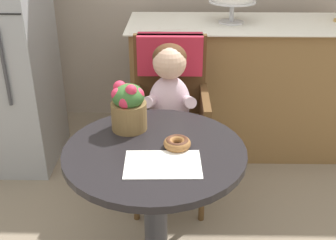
{
  "coord_description": "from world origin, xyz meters",
  "views": [
    {
      "loc": [
        0.08,
        -1.4,
        1.55
      ],
      "look_at": [
        0.05,
        0.15,
        0.77
      ],
      "focal_mm": 44.46,
      "sensor_mm": 36.0,
      "label": 1
    }
  ],
  "objects_px": {
    "cafe_table": "(155,193)",
    "donut_front": "(177,143)",
    "seated_child": "(169,100)",
    "flower_vase": "(128,105)",
    "wicker_chair": "(170,95)"
  },
  "relations": [
    {
      "from": "cafe_table",
      "to": "donut_front",
      "type": "xyz_separation_m",
      "value": [
        0.09,
        0.01,
        0.23
      ]
    },
    {
      "from": "seated_child",
      "to": "donut_front",
      "type": "distance_m",
      "value": 0.56
    },
    {
      "from": "flower_vase",
      "to": "cafe_table",
      "type": "bearing_deg",
      "value": -55.23
    },
    {
      "from": "wicker_chair",
      "to": "flower_vase",
      "type": "height_order",
      "value": "wicker_chair"
    },
    {
      "from": "seated_child",
      "to": "donut_front",
      "type": "height_order",
      "value": "seated_child"
    },
    {
      "from": "wicker_chair",
      "to": "flower_vase",
      "type": "distance_m",
      "value": 0.61
    },
    {
      "from": "cafe_table",
      "to": "seated_child",
      "type": "xyz_separation_m",
      "value": [
        0.05,
        0.56,
        0.17
      ]
    },
    {
      "from": "seated_child",
      "to": "donut_front",
      "type": "relative_size",
      "value": 6.76
    },
    {
      "from": "donut_front",
      "to": "flower_vase",
      "type": "bearing_deg",
      "value": 142.4
    },
    {
      "from": "wicker_chair",
      "to": "donut_front",
      "type": "height_order",
      "value": "wicker_chair"
    },
    {
      "from": "wicker_chair",
      "to": "donut_front",
      "type": "bearing_deg",
      "value": -82.41
    },
    {
      "from": "seated_child",
      "to": "cafe_table",
      "type": "bearing_deg",
      "value": -95.12
    },
    {
      "from": "seated_child",
      "to": "flower_vase",
      "type": "relative_size",
      "value": 3.42
    },
    {
      "from": "wicker_chair",
      "to": "donut_front",
      "type": "relative_size",
      "value": 8.88
    },
    {
      "from": "cafe_table",
      "to": "wicker_chair",
      "type": "distance_m",
      "value": 0.73
    }
  ]
}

